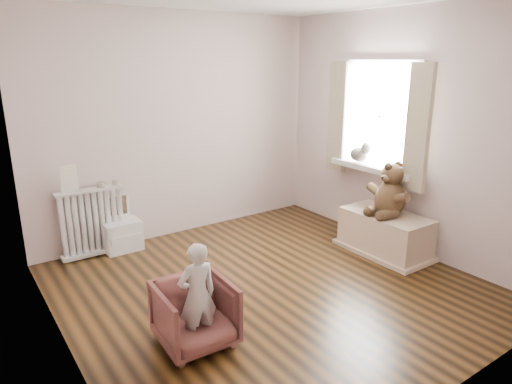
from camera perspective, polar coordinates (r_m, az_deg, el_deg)
floor at (r=4.40m, az=1.80°, el=-11.73°), size 3.60×3.60×0.01m
back_wall at (r=5.49m, az=-9.51°, el=8.04°), size 3.60×0.02×2.60m
front_wall at (r=2.79m, az=24.79°, el=-1.32°), size 3.60×0.02×2.60m
left_wall at (r=3.24m, az=-24.39°, el=1.06°), size 0.02×3.60×2.60m
right_wall at (r=5.23m, az=18.07°, el=7.06°), size 0.02×3.60×2.60m
window at (r=5.36m, az=15.38°, el=9.11°), size 0.03×0.90×1.10m
window_sill at (r=5.39m, az=14.30°, el=2.96°), size 0.22×1.10×0.06m
curtain_left at (r=4.94m, az=19.58°, el=7.47°), size 0.06×0.26×1.30m
curtain_right at (r=5.67m, az=10.16°, el=9.19°), size 0.06×0.26×1.30m
radiator at (r=5.21m, az=-19.73°, el=-3.48°), size 0.72×0.14×0.76m
paper_doll at (r=5.03m, az=-22.37°, el=1.58°), size 0.17×0.02×0.28m
tin_a at (r=5.13m, az=-18.84°, el=0.89°), size 0.09×0.09×0.05m
tin_b at (r=5.17m, az=-17.15°, el=1.12°), size 0.08×0.08×0.05m
toy_vanity at (r=5.30m, az=-16.48°, el=-4.18°), size 0.40×0.28×0.63m
armchair at (r=3.53m, az=-7.63°, el=-14.89°), size 0.56×0.57×0.50m
child at (r=3.41m, az=-7.34°, el=-12.71°), size 0.31×0.21×0.81m
toy_bench at (r=5.25m, az=15.80°, el=-5.20°), size 0.50×0.95×0.45m
teddy_bear at (r=5.08m, az=16.49°, el=-0.38°), size 0.48×0.38×0.57m
plush_cat at (r=5.48m, az=12.80°, el=4.67°), size 0.27×0.34×0.25m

